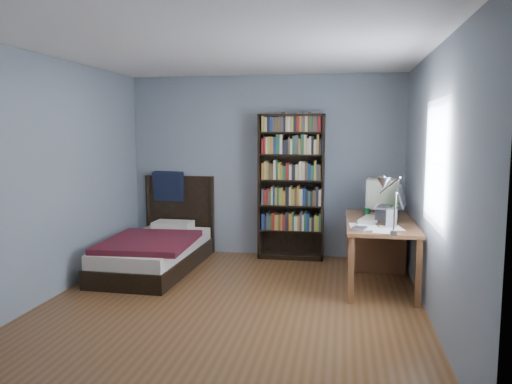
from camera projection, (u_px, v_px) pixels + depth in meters
room at (234, 181)px, 4.90m from camera, size 4.20×4.24×2.50m
desk at (377, 240)px, 6.11m from camera, size 0.75×1.59×0.73m
crt_monitor at (382, 194)px, 6.07m from camera, size 0.42×0.39×0.44m
laptop at (388, 211)px, 5.59m from camera, size 0.38×0.37×0.40m
desk_lamp at (385, 189)px, 4.48m from camera, size 0.23×0.51×0.61m
keyboard at (370, 220)px, 5.61m from camera, size 0.31×0.51×0.05m
speaker at (392, 219)px, 5.22m from camera, size 0.12×0.12×0.19m
soda_can at (367, 213)px, 5.85m from camera, size 0.06×0.06×0.11m
mouse at (378, 215)px, 5.91m from camera, size 0.07×0.12×0.04m
phone_silver at (359, 223)px, 5.43m from camera, size 0.06×0.10×0.02m
phone_grey at (358, 227)px, 5.18m from camera, size 0.08×0.11×0.02m
external_drive at (360, 229)px, 5.10m from camera, size 0.16×0.16×0.03m
bookshelf at (291, 187)px, 6.76m from camera, size 0.88×0.30×1.96m
bed at (157, 248)px, 6.35m from camera, size 1.07×2.05×1.16m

